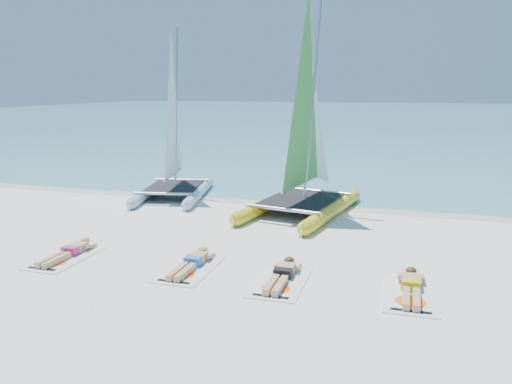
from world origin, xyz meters
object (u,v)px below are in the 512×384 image
(towel_c, at_px, (280,282))
(catamaran_yellow, at_px, (308,141))
(towel_a, at_px, (64,258))
(towel_b, at_px, (189,269))
(sunbather_d, at_px, (411,286))
(sunbather_b, at_px, (192,262))
(towel_d, at_px, (411,295))
(sunbather_a, at_px, (69,251))
(sunbather_c, at_px, (282,274))
(catamaran_blue, at_px, (173,145))

(towel_c, bearing_deg, catamaran_yellow, 96.07)
(towel_a, height_order, towel_b, same)
(sunbather_d, bearing_deg, sunbather_b, 179.57)
(towel_c, bearing_deg, towel_a, -179.77)
(towel_a, relative_size, towel_d, 1.00)
(catamaran_yellow, height_order, towel_b, catamaran_yellow)
(sunbather_a, relative_size, sunbather_c, 1.00)
(catamaran_blue, height_order, towel_b, catamaran_blue)
(towel_c, relative_size, sunbather_c, 1.07)
(towel_b, bearing_deg, towel_c, -3.76)
(towel_b, xyz_separation_m, towel_c, (2.08, -0.14, 0.00))
(towel_c, bearing_deg, towel_d, 2.30)
(sunbather_a, distance_m, sunbather_b, 3.07)
(towel_b, bearing_deg, sunbather_d, 1.95)
(catamaran_yellow, bearing_deg, towel_c, -73.44)
(catamaran_yellow, distance_m, towel_d, 7.30)
(sunbather_d, bearing_deg, towel_a, -177.66)
(sunbather_a, xyz_separation_m, sunbather_d, (7.68, 0.12, 0.00))
(towel_a, distance_m, towel_b, 3.07)
(towel_b, xyz_separation_m, sunbather_c, (2.08, 0.06, 0.11))
(catamaran_yellow, bearing_deg, catamaran_blue, -176.20)
(towel_c, bearing_deg, sunbather_c, 90.00)
(sunbather_b, bearing_deg, sunbather_a, -177.07)
(catamaran_yellow, distance_m, towel_a, 8.03)
(catamaran_yellow, xyz_separation_m, sunbather_d, (3.21, -5.98, -2.11))
(towel_a, bearing_deg, catamaran_yellow, 54.62)
(sunbather_c, xyz_separation_m, sunbather_d, (2.54, 0.10, 0.00))
(catamaran_blue, bearing_deg, sunbather_b, -73.22)
(catamaran_blue, height_order, towel_c, catamaran_blue)
(sunbather_b, xyz_separation_m, sunbather_d, (4.61, -0.03, 0.00))
(towel_c, height_order, towel_d, same)
(catamaran_blue, height_order, towel_d, catamaran_blue)
(towel_a, bearing_deg, sunbather_b, 6.50)
(catamaran_yellow, xyz_separation_m, towel_a, (-4.47, -6.30, -2.22))
(towel_b, xyz_separation_m, sunbather_b, (0.00, 0.19, 0.11))
(sunbather_d, bearing_deg, towel_d, -90.00)
(sunbather_b, bearing_deg, towel_a, -173.50)
(sunbather_b, relative_size, sunbather_c, 1.00)
(sunbather_a, bearing_deg, catamaran_blue, 94.35)
(towel_a, bearing_deg, towel_c, 0.23)
(sunbather_b, distance_m, towel_c, 2.10)
(sunbather_d, bearing_deg, sunbather_c, -177.70)
(sunbather_a, xyz_separation_m, sunbather_c, (5.14, 0.02, 0.00))
(towel_a, relative_size, sunbather_d, 1.07)
(catamaran_yellow, xyz_separation_m, towel_d, (3.21, -6.17, -2.22))
(sunbather_a, height_order, sunbather_c, same)
(towel_b, bearing_deg, catamaran_yellow, 77.08)
(towel_c, distance_m, sunbather_c, 0.22)
(towel_b, relative_size, sunbather_c, 1.07)
(towel_b, distance_m, towel_c, 2.08)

